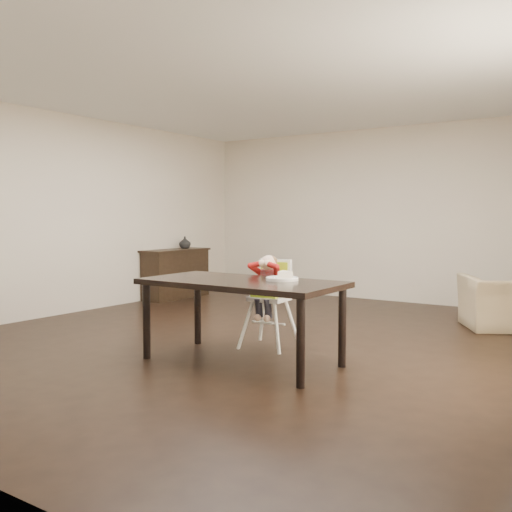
% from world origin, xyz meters
% --- Properties ---
extents(ground, '(7.00, 7.00, 0.00)m').
position_xyz_m(ground, '(0.00, 0.00, 0.00)').
color(ground, black).
rests_on(ground, ground).
extents(room_walls, '(6.02, 7.02, 2.71)m').
position_xyz_m(room_walls, '(0.00, 0.00, 1.86)').
color(room_walls, beige).
rests_on(room_walls, ground).
extents(dining_table, '(1.80, 0.90, 0.75)m').
position_xyz_m(dining_table, '(0.48, -0.88, 0.67)').
color(dining_table, black).
rests_on(dining_table, ground).
extents(high_chair, '(0.42, 0.42, 0.93)m').
position_xyz_m(high_chair, '(0.36, -0.20, 0.66)').
color(high_chair, white).
rests_on(high_chair, ground).
extents(plate, '(0.35, 0.35, 0.08)m').
position_xyz_m(plate, '(0.80, -0.68, 0.78)').
color(plate, white).
rests_on(plate, dining_table).
extents(armchair, '(1.14, 1.01, 0.83)m').
position_xyz_m(armchair, '(2.18, 2.10, 0.42)').
color(armchair, tan).
rests_on(armchair, ground).
extents(sideboard, '(0.44, 1.26, 0.79)m').
position_xyz_m(sideboard, '(-2.78, 1.88, 0.40)').
color(sideboard, black).
rests_on(sideboard, ground).
extents(vase, '(0.21, 0.22, 0.19)m').
position_xyz_m(vase, '(-2.78, 2.11, 0.89)').
color(vase, '#99999E').
rests_on(vase, sideboard).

